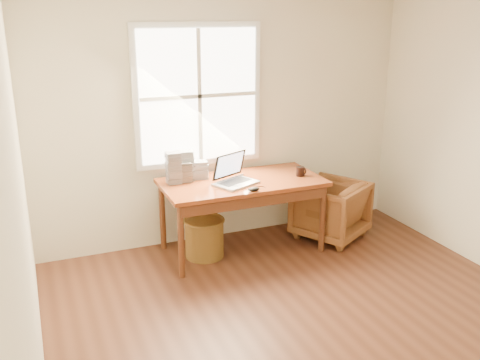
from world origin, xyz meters
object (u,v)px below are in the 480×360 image
(wicker_stool, at_px, (204,238))
(cd_stack_a, at_px, (186,165))
(desk, at_px, (242,182))
(laptop, at_px, (236,171))
(armchair, at_px, (330,210))
(coffee_mug, at_px, (300,171))

(wicker_stool, height_order, cd_stack_a, cd_stack_a)
(desk, bearing_deg, laptop, -136.34)
(desk, xyz_separation_m, wicker_stool, (-0.41, 0.00, -0.54))
(cd_stack_a, bearing_deg, laptop, -39.12)
(desk, height_order, armchair, desk)
(coffee_mug, bearing_deg, cd_stack_a, 176.83)
(desk, height_order, cd_stack_a, cd_stack_a)
(coffee_mug, xyz_separation_m, cd_stack_a, (-1.12, 0.32, 0.10))
(desk, height_order, coffee_mug, coffee_mug)
(armchair, xyz_separation_m, laptop, (-1.11, -0.04, 0.57))
(wicker_stool, height_order, laptop, laptop)
(wicker_stool, distance_m, cd_stack_a, 0.75)
(desk, xyz_separation_m, cd_stack_a, (-0.51, 0.23, 0.17))
(wicker_stool, bearing_deg, laptop, -18.28)
(desk, xyz_separation_m, laptop, (-0.10, -0.10, 0.16))
(armchair, height_order, laptop, laptop)
(armchair, xyz_separation_m, wicker_stool, (-1.41, 0.06, -0.12))
(cd_stack_a, bearing_deg, armchair, -10.73)
(wicker_stool, xyz_separation_m, cd_stack_a, (-0.10, 0.23, 0.71))
(armchair, distance_m, coffee_mug, 0.63)
(wicker_stool, relative_size, coffee_mug, 4.00)
(wicker_stool, relative_size, laptop, 1.01)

